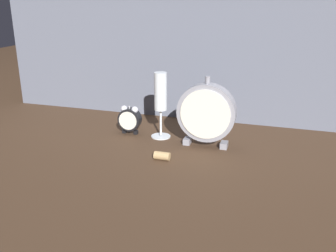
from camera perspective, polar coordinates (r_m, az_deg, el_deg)
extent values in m
plane|color=#422D1E|center=(1.05, -1.30, -3.99)|extent=(4.00, 4.00, 0.00)
cube|color=slate|center=(1.28, 3.37, 15.08)|extent=(1.39, 0.01, 0.65)
cube|color=black|center=(1.20, -6.64, -0.77)|extent=(0.01, 0.01, 0.01)
cube|color=black|center=(1.19, -4.91, -0.96)|extent=(0.01, 0.01, 0.01)
cylinder|color=black|center=(1.18, -5.85, 1.03)|extent=(0.07, 0.03, 0.07)
cylinder|color=silver|center=(1.17, -6.16, 0.79)|extent=(0.06, 0.00, 0.06)
sphere|color=silver|center=(1.18, -6.70, 2.61)|extent=(0.02, 0.02, 0.02)
sphere|color=silver|center=(1.16, -5.09, 2.47)|extent=(0.02, 0.02, 0.02)
cylinder|color=silver|center=(1.17, -5.91, 2.74)|extent=(0.00, 0.00, 0.01)
cube|color=gray|center=(1.11, 2.96, -2.28)|extent=(0.02, 0.03, 0.02)
cube|color=gray|center=(1.09, 8.54, -2.88)|extent=(0.02, 0.03, 0.02)
cylinder|color=gray|center=(1.06, 5.89, 2.06)|extent=(0.17, 0.04, 0.17)
cylinder|color=silver|center=(1.05, 5.66, 1.74)|extent=(0.14, 0.00, 0.14)
cylinder|color=gray|center=(1.04, 6.06, 7.00)|extent=(0.01, 0.01, 0.02)
cylinder|color=silver|center=(1.16, -1.09, -1.51)|extent=(0.06, 0.06, 0.01)
cylinder|color=silver|center=(1.15, -1.11, 0.54)|extent=(0.01, 0.01, 0.08)
cylinder|color=white|center=(1.12, -1.14, 5.29)|extent=(0.04, 0.04, 0.11)
cylinder|color=beige|center=(1.12, -1.13, 4.30)|extent=(0.03, 0.03, 0.07)
cylinder|color=tan|center=(1.00, -0.92, -4.57)|extent=(0.04, 0.02, 0.02)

